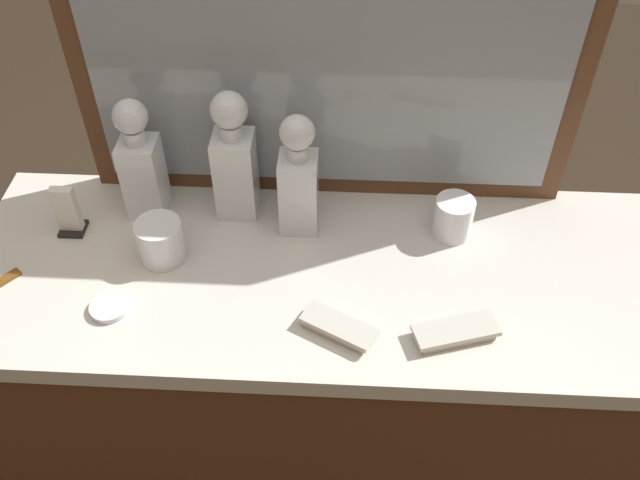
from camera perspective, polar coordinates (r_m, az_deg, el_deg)
The scene contains 12 objects.
ground_plane at distance 2.05m, azimuth 0.00°, elevation -19.05°, with size 6.00×6.00×0.00m, color #2D2319.
dresser at distance 1.68m, azimuth 0.00°, elevation -12.50°, with size 1.39×0.52×0.86m.
dresser_mirror at distance 1.31m, azimuth 0.58°, elevation 16.36°, with size 0.99×0.03×0.72m.
crystal_decanter_front at distance 1.43m, azimuth -14.47°, elevation 5.69°, with size 0.08×0.08×0.27m.
crystal_decanter_left at distance 1.36m, azimuth -1.79°, elevation 4.56°, with size 0.08×0.08×0.27m.
crystal_decanter_center at distance 1.40m, azimuth -7.04°, elevation 6.06°, with size 0.08×0.08×0.28m.
crystal_tumbler_right at distance 1.37m, azimuth -13.00°, elevation -0.19°, with size 0.09×0.09×0.09m.
crystal_tumbler_far_left at distance 1.41m, azimuth 10.93°, elevation 1.72°, with size 0.08×0.08×0.08m.
silver_brush_right at distance 1.23m, azimuth 1.55°, elevation -7.26°, with size 0.14×0.11×0.02m.
silver_brush_rear at distance 1.24m, azimuth 11.11°, elevation -7.50°, with size 0.16×0.10×0.02m.
porcelain_dish at distance 1.32m, azimuth -16.99°, elevation -5.34°, with size 0.07×0.07×0.01m.
napkin_holder at distance 1.47m, azimuth -20.08°, elevation 2.08°, with size 0.05×0.05×0.11m.
Camera 1 is at (0.05, -0.91, 1.84)m, focal length 38.75 mm.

